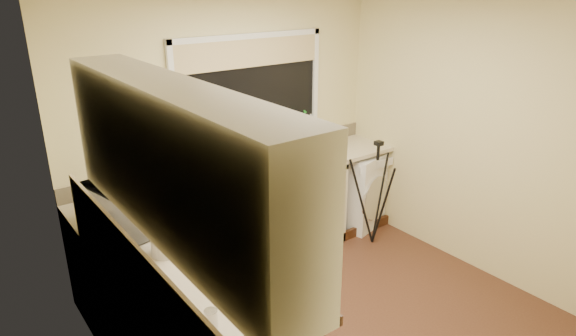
{
  "coord_description": "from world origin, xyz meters",
  "views": [
    {
      "loc": [
        -2.27,
        -2.4,
        2.55
      ],
      "look_at": [
        -0.06,
        0.55,
        1.15
      ],
      "focal_mm": 31.06,
      "sensor_mm": 36.0,
      "label": 1
    }
  ],
  "objects_px": {
    "laptop": "(190,180)",
    "steel_jar": "(211,319)",
    "washing_machine": "(355,187)",
    "microwave": "(127,207)",
    "kettle": "(164,239)",
    "plant_b": "(231,139)",
    "plant_a": "(202,144)",
    "dish_rack": "(311,154)",
    "plant_c": "(256,134)",
    "cup_back": "(338,143)",
    "tripod": "(375,194)",
    "soap_bottle_green": "(305,123)",
    "soap_bottle_clear": "(311,124)"
  },
  "relations": [
    {
      "from": "laptop",
      "to": "steel_jar",
      "type": "bearing_deg",
      "value": -117.42
    },
    {
      "from": "washing_machine",
      "to": "microwave",
      "type": "bearing_deg",
      "value": 173.82
    },
    {
      "from": "kettle",
      "to": "plant_b",
      "type": "bearing_deg",
      "value": 43.41
    },
    {
      "from": "kettle",
      "to": "plant_a",
      "type": "height_order",
      "value": "plant_a"
    },
    {
      "from": "plant_b",
      "to": "washing_machine",
      "type": "bearing_deg",
      "value": -8.65
    },
    {
      "from": "dish_rack",
      "to": "plant_c",
      "type": "distance_m",
      "value": 0.6
    },
    {
      "from": "steel_jar",
      "to": "cup_back",
      "type": "bearing_deg",
      "value": 35.7
    },
    {
      "from": "tripod",
      "to": "kettle",
      "type": "bearing_deg",
      "value": 169.81
    },
    {
      "from": "laptop",
      "to": "plant_a",
      "type": "bearing_deg",
      "value": 37.52
    },
    {
      "from": "dish_rack",
      "to": "plant_b",
      "type": "bearing_deg",
      "value": 157.18
    },
    {
      "from": "dish_rack",
      "to": "soap_bottle_green",
      "type": "bearing_deg",
      "value": 60.6
    },
    {
      "from": "washing_machine",
      "to": "plant_a",
      "type": "height_order",
      "value": "plant_a"
    },
    {
      "from": "microwave",
      "to": "cup_back",
      "type": "distance_m",
      "value": 2.47
    },
    {
      "from": "laptop",
      "to": "soap_bottle_clear",
      "type": "relative_size",
      "value": 1.73
    },
    {
      "from": "steel_jar",
      "to": "soap_bottle_green",
      "type": "height_order",
      "value": "soap_bottle_green"
    },
    {
      "from": "kettle",
      "to": "microwave",
      "type": "bearing_deg",
      "value": 96.33
    },
    {
      "from": "kettle",
      "to": "steel_jar",
      "type": "xyz_separation_m",
      "value": [
        -0.11,
        -0.81,
        -0.06
      ]
    },
    {
      "from": "microwave",
      "to": "soap_bottle_green",
      "type": "xyz_separation_m",
      "value": [
        2.08,
        0.61,
        0.12
      ]
    },
    {
      "from": "dish_rack",
      "to": "laptop",
      "type": "bearing_deg",
      "value": 171.99
    },
    {
      "from": "steel_jar",
      "to": "cup_back",
      "type": "distance_m",
      "value": 3.05
    },
    {
      "from": "dish_rack",
      "to": "plant_a",
      "type": "distance_m",
      "value": 1.12
    },
    {
      "from": "kettle",
      "to": "steel_jar",
      "type": "height_order",
      "value": "kettle"
    },
    {
      "from": "washing_machine",
      "to": "soap_bottle_green",
      "type": "distance_m",
      "value": 0.97
    },
    {
      "from": "plant_a",
      "to": "soap_bottle_clear",
      "type": "bearing_deg",
      "value": 0.17
    },
    {
      "from": "washing_machine",
      "to": "plant_c",
      "type": "distance_m",
      "value": 1.38
    },
    {
      "from": "plant_a",
      "to": "soap_bottle_clear",
      "type": "height_order",
      "value": "plant_a"
    },
    {
      "from": "steel_jar",
      "to": "soap_bottle_green",
      "type": "xyz_separation_m",
      "value": [
        2.13,
        1.91,
        0.23
      ]
    },
    {
      "from": "dish_rack",
      "to": "plant_b",
      "type": "height_order",
      "value": "plant_b"
    },
    {
      "from": "laptop",
      "to": "steel_jar",
      "type": "relative_size",
      "value": 3.73
    },
    {
      "from": "kettle",
      "to": "tripod",
      "type": "xyz_separation_m",
      "value": [
        2.39,
        0.42,
        -0.46
      ]
    },
    {
      "from": "kettle",
      "to": "cup_back",
      "type": "distance_m",
      "value": 2.56
    },
    {
      "from": "plant_c",
      "to": "soap_bottle_clear",
      "type": "bearing_deg",
      "value": -0.41
    },
    {
      "from": "plant_c",
      "to": "plant_b",
      "type": "bearing_deg",
      "value": -174.48
    },
    {
      "from": "plant_b",
      "to": "soap_bottle_clear",
      "type": "distance_m",
      "value": 0.96
    },
    {
      "from": "plant_b",
      "to": "plant_c",
      "type": "bearing_deg",
      "value": 5.52
    },
    {
      "from": "washing_machine",
      "to": "tripod",
      "type": "height_order",
      "value": "tripod"
    },
    {
      "from": "plant_a",
      "to": "cup_back",
      "type": "relative_size",
      "value": 2.41
    },
    {
      "from": "soap_bottle_clear",
      "to": "plant_b",
      "type": "bearing_deg",
      "value": -178.65
    },
    {
      "from": "washing_machine",
      "to": "steel_jar",
      "type": "relative_size",
      "value": 8.51
    },
    {
      "from": "dish_rack",
      "to": "soap_bottle_clear",
      "type": "relative_size",
      "value": 2.08
    },
    {
      "from": "steel_jar",
      "to": "plant_b",
      "type": "bearing_deg",
      "value": 56.42
    },
    {
      "from": "plant_c",
      "to": "tripod",
      "type": "bearing_deg",
      "value": -36.53
    },
    {
      "from": "steel_jar",
      "to": "plant_c",
      "type": "distance_m",
      "value": 2.48
    },
    {
      "from": "plant_b",
      "to": "tripod",
      "type": "bearing_deg",
      "value": -28.71
    },
    {
      "from": "steel_jar",
      "to": "plant_c",
      "type": "xyz_separation_m",
      "value": [
        1.55,
        1.93,
        0.22
      ]
    },
    {
      "from": "microwave",
      "to": "soap_bottle_clear",
      "type": "relative_size",
      "value": 2.82
    },
    {
      "from": "dish_rack",
      "to": "cup_back",
      "type": "relative_size",
      "value": 3.96
    },
    {
      "from": "dish_rack",
      "to": "steel_jar",
      "type": "bearing_deg",
      "value": -147.43
    },
    {
      "from": "steel_jar",
      "to": "plant_c",
      "type": "height_order",
      "value": "plant_c"
    },
    {
      "from": "laptop",
      "to": "soap_bottle_green",
      "type": "bearing_deg",
      "value": 4.2
    }
  ]
}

